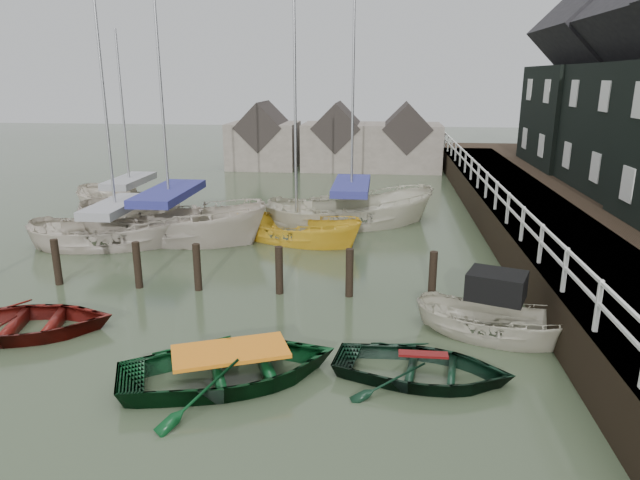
# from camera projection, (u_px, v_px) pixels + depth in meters

# --- Properties ---
(ground) EXTENTS (120.00, 120.00, 0.00)m
(ground) POSITION_uv_depth(u_px,v_px,m) (208.00, 337.00, 13.64)
(ground) COLOR #2E3C26
(ground) RESTS_ON ground
(pier) EXTENTS (3.04, 32.00, 2.70)m
(pier) POSITION_uv_depth(u_px,v_px,m) (523.00, 219.00, 21.99)
(pier) COLOR black
(pier) RESTS_ON ground
(mooring_pilings) EXTENTS (13.72, 0.22, 1.80)m
(mooring_pilings) POSITION_uv_depth(u_px,v_px,m) (201.00, 274.00, 16.48)
(mooring_pilings) COLOR black
(mooring_pilings) RESTS_ON ground
(far_sheds) EXTENTS (14.00, 4.08, 4.39)m
(far_sheds) POSITION_uv_depth(u_px,v_px,m) (335.00, 141.00, 37.86)
(far_sheds) COLOR #665B51
(far_sheds) RESTS_ON ground
(rowboat_red) EXTENTS (4.73, 3.87, 0.86)m
(rowboat_red) POSITION_uv_depth(u_px,v_px,m) (25.00, 334.00, 13.80)
(rowboat_red) COLOR #520F0B
(rowboat_red) RESTS_ON ground
(rowboat_green) EXTENTS (5.32, 4.63, 0.92)m
(rowboat_green) POSITION_uv_depth(u_px,v_px,m) (232.00, 381.00, 11.67)
(rowboat_green) COLOR black
(rowboat_green) RESTS_ON ground
(rowboat_dkgreen) EXTENTS (4.00, 3.12, 0.76)m
(rowboat_dkgreen) POSITION_uv_depth(u_px,v_px,m) (422.00, 379.00, 11.76)
(rowboat_dkgreen) COLOR black
(rowboat_dkgreen) RESTS_ON ground
(motorboat) EXTENTS (4.12, 2.72, 2.31)m
(motorboat) POSITION_uv_depth(u_px,v_px,m) (494.00, 333.00, 13.60)
(motorboat) COLOR #BAB59F
(motorboat) RESTS_ON ground
(sailboat_a) EXTENTS (6.68, 3.98, 10.22)m
(sailboat_a) POSITION_uv_depth(u_px,v_px,m) (119.00, 243.00, 21.06)
(sailboat_a) COLOR #C0B3A4
(sailboat_a) RESTS_ON ground
(sailboat_b) EXTENTS (8.08, 3.93, 12.82)m
(sailboat_b) POSITION_uv_depth(u_px,v_px,m) (172.00, 237.00, 21.88)
(sailboat_b) COLOR #BCB0A1
(sailboat_b) RESTS_ON ground
(sailboat_c) EXTENTS (5.74, 3.89, 10.16)m
(sailboat_c) POSITION_uv_depth(u_px,v_px,m) (297.00, 240.00, 21.58)
(sailboat_c) COLOR gold
(sailboat_c) RESTS_ON ground
(sailboat_d) EXTENTS (7.71, 4.92, 11.76)m
(sailboat_d) POSITION_uv_depth(u_px,v_px,m) (351.00, 223.00, 23.91)
(sailboat_d) COLOR beige
(sailboat_d) RESTS_ON ground
(sailboat_e) EXTENTS (6.63, 4.40, 9.13)m
(sailboat_e) POSITION_uv_depth(u_px,v_px,m) (132.00, 211.00, 26.17)
(sailboat_e) COLOR beige
(sailboat_e) RESTS_ON ground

